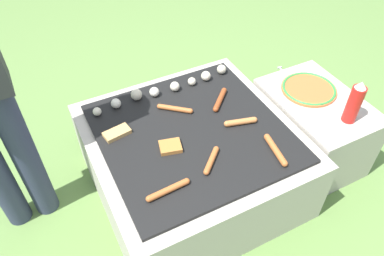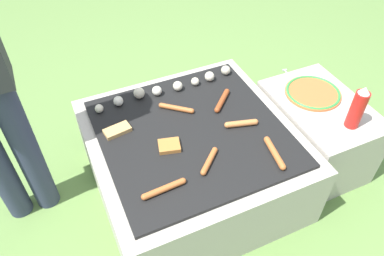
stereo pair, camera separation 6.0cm
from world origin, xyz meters
name	(u,v)px [view 2 (the right image)]	position (x,y,z in m)	size (l,w,h in m)	color
ground_plane	(192,184)	(0.00, 0.00, 0.00)	(14.00, 14.00, 0.00)	#608442
grill	(192,160)	(0.00, 0.00, 0.19)	(0.92, 0.92, 0.39)	#B2AA9E
side_ledge	(314,132)	(0.67, -0.09, 0.20)	(0.40, 0.58, 0.39)	#B2AA9E
sausage_front_center	(222,100)	(0.22, 0.12, 0.40)	(0.14, 0.13, 0.03)	#93421E
sausage_front_right	(209,161)	(-0.01, -0.20, 0.40)	(0.12, 0.12, 0.02)	#B7602D
sausage_back_center	(241,123)	(0.22, -0.06, 0.40)	(0.16, 0.06, 0.03)	#C6753D
sausage_mid_left	(176,108)	(-0.01, 0.16, 0.40)	(0.14, 0.12, 0.02)	#B7602D
sausage_back_right	(275,153)	(0.26, -0.28, 0.40)	(0.05, 0.19, 0.03)	#B7602D
sausage_back_left	(164,189)	(-0.24, -0.26, 0.40)	(0.19, 0.03, 0.03)	#B7602D
bread_slice_right	(117,130)	(-0.31, 0.14, 0.40)	(0.13, 0.08, 0.02)	tan
bread_slice_center	(169,146)	(-0.13, -0.05, 0.40)	(0.11, 0.10, 0.02)	#B27033
mushroom_row	(169,87)	(0.01, 0.32, 0.42)	(0.74, 0.08, 0.06)	beige
plate_colorful	(313,93)	(0.67, -0.01, 0.40)	(0.28, 0.28, 0.02)	orange
condiment_bottle	(358,108)	(0.69, -0.27, 0.50)	(0.06, 0.06, 0.22)	red
fork_utensil	(292,80)	(0.64, 0.13, 0.39)	(0.05, 0.22, 0.01)	silver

